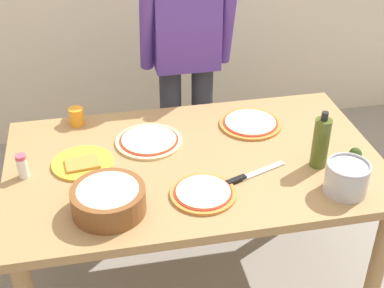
{
  "coord_description": "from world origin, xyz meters",
  "views": [
    {
      "loc": [
        -0.39,
        -1.87,
        2.07
      ],
      "look_at": [
        0.0,
        0.05,
        0.81
      ],
      "focal_mm": 50.64,
      "sensor_mm": 36.0,
      "label": 1
    }
  ],
  "objects_px": {
    "dining_table": "(194,177)",
    "popcorn_bowl": "(108,198)",
    "pizza_second_cooked": "(250,123)",
    "avocado": "(355,155)",
    "chef_knife": "(249,176)",
    "person_cook": "(186,51)",
    "plate_with_slice": "(83,163)",
    "cup_orange": "(77,117)",
    "pizza_cooked_on_tray": "(203,193)",
    "salt_shaker": "(22,166)",
    "pizza_raw_on_board": "(149,141)",
    "olive_oil_bottle": "(321,142)",
    "steel_pot": "(347,177)"
  },
  "relations": [
    {
      "from": "pizza_cooked_on_tray",
      "to": "avocado",
      "type": "height_order",
      "value": "avocado"
    },
    {
      "from": "person_cook",
      "to": "pizza_second_cooked",
      "type": "bearing_deg",
      "value": -68.25
    },
    {
      "from": "pizza_raw_on_board",
      "to": "plate_with_slice",
      "type": "relative_size",
      "value": 1.16
    },
    {
      "from": "dining_table",
      "to": "pizza_raw_on_board",
      "type": "distance_m",
      "value": 0.27
    },
    {
      "from": "dining_table",
      "to": "pizza_second_cooked",
      "type": "height_order",
      "value": "pizza_second_cooked"
    },
    {
      "from": "person_cook",
      "to": "avocado",
      "type": "height_order",
      "value": "person_cook"
    },
    {
      "from": "popcorn_bowl",
      "to": "steel_pot",
      "type": "bearing_deg",
      "value": -3.93
    },
    {
      "from": "chef_knife",
      "to": "pizza_cooked_on_tray",
      "type": "bearing_deg",
      "value": -159.38
    },
    {
      "from": "olive_oil_bottle",
      "to": "steel_pot",
      "type": "height_order",
      "value": "olive_oil_bottle"
    },
    {
      "from": "pizza_second_cooked",
      "to": "chef_knife",
      "type": "relative_size",
      "value": 1.05
    },
    {
      "from": "pizza_second_cooked",
      "to": "olive_oil_bottle",
      "type": "distance_m",
      "value": 0.43
    },
    {
      "from": "plate_with_slice",
      "to": "popcorn_bowl",
      "type": "height_order",
      "value": "popcorn_bowl"
    },
    {
      "from": "person_cook",
      "to": "chef_knife",
      "type": "xyz_separation_m",
      "value": [
        0.08,
        -0.92,
        -0.17
      ]
    },
    {
      "from": "chef_knife",
      "to": "plate_with_slice",
      "type": "bearing_deg",
      "value": 161.36
    },
    {
      "from": "pizza_second_cooked",
      "to": "cup_orange",
      "type": "bearing_deg",
      "value": 168.16
    },
    {
      "from": "person_cook",
      "to": "olive_oil_bottle",
      "type": "distance_m",
      "value": 0.98
    },
    {
      "from": "pizza_cooked_on_tray",
      "to": "olive_oil_bottle",
      "type": "bearing_deg",
      "value": 11.31
    },
    {
      "from": "person_cook",
      "to": "plate_with_slice",
      "type": "xyz_separation_m",
      "value": [
        -0.58,
        -0.7,
        -0.17
      ]
    },
    {
      "from": "olive_oil_bottle",
      "to": "chef_knife",
      "type": "xyz_separation_m",
      "value": [
        -0.31,
        -0.03,
        -0.11
      ]
    },
    {
      "from": "dining_table",
      "to": "salt_shaker",
      "type": "xyz_separation_m",
      "value": [
        -0.71,
        0.02,
        0.14
      ]
    },
    {
      "from": "olive_oil_bottle",
      "to": "salt_shaker",
      "type": "xyz_separation_m",
      "value": [
        -1.21,
        0.16,
        -0.06
      ]
    },
    {
      "from": "pizza_raw_on_board",
      "to": "steel_pot",
      "type": "height_order",
      "value": "steel_pot"
    },
    {
      "from": "person_cook",
      "to": "pizza_raw_on_board",
      "type": "relative_size",
      "value": 5.38
    },
    {
      "from": "dining_table",
      "to": "popcorn_bowl",
      "type": "bearing_deg",
      "value": -145.03
    },
    {
      "from": "dining_table",
      "to": "pizza_second_cooked",
      "type": "distance_m",
      "value": 0.41
    },
    {
      "from": "steel_pot",
      "to": "pizza_second_cooked",
      "type": "bearing_deg",
      "value": 111.16
    },
    {
      "from": "pizza_raw_on_board",
      "to": "pizza_second_cooked",
      "type": "distance_m",
      "value": 0.5
    },
    {
      "from": "plate_with_slice",
      "to": "salt_shaker",
      "type": "xyz_separation_m",
      "value": [
        -0.24,
        -0.04,
        0.04
      ]
    },
    {
      "from": "steel_pot",
      "to": "plate_with_slice",
      "type": "bearing_deg",
      "value": 158.93
    },
    {
      "from": "pizza_raw_on_board",
      "to": "pizza_cooked_on_tray",
      "type": "height_order",
      "value": "same"
    },
    {
      "from": "olive_oil_bottle",
      "to": "cup_orange",
      "type": "bearing_deg",
      "value": 151.19
    },
    {
      "from": "pizza_cooked_on_tray",
      "to": "chef_knife",
      "type": "distance_m",
      "value": 0.22
    },
    {
      "from": "salt_shaker",
      "to": "avocado",
      "type": "bearing_deg",
      "value": -7.0
    },
    {
      "from": "pizza_cooked_on_tray",
      "to": "olive_oil_bottle",
      "type": "xyz_separation_m",
      "value": [
        0.52,
        0.1,
        0.1
      ]
    },
    {
      "from": "plate_with_slice",
      "to": "steel_pot",
      "type": "xyz_separation_m",
      "value": [
        1.01,
        -0.39,
        0.06
      ]
    },
    {
      "from": "person_cook",
      "to": "salt_shaker",
      "type": "xyz_separation_m",
      "value": [
        -0.82,
        -0.74,
        -0.13
      ]
    },
    {
      "from": "cup_orange",
      "to": "plate_with_slice",
      "type": "bearing_deg",
      "value": -87.79
    },
    {
      "from": "pizza_second_cooked",
      "to": "popcorn_bowl",
      "type": "relative_size",
      "value": 1.05
    },
    {
      "from": "chef_knife",
      "to": "avocado",
      "type": "distance_m",
      "value": 0.47
    },
    {
      "from": "person_cook",
      "to": "plate_with_slice",
      "type": "bearing_deg",
      "value": -129.89
    },
    {
      "from": "pizza_second_cooked",
      "to": "cup_orange",
      "type": "relative_size",
      "value": 3.47
    },
    {
      "from": "pizza_cooked_on_tray",
      "to": "popcorn_bowl",
      "type": "relative_size",
      "value": 0.94
    },
    {
      "from": "dining_table",
      "to": "olive_oil_bottle",
      "type": "height_order",
      "value": "olive_oil_bottle"
    },
    {
      "from": "popcorn_bowl",
      "to": "avocado",
      "type": "xyz_separation_m",
      "value": [
        1.05,
        0.12,
        -0.03
      ]
    },
    {
      "from": "avocado",
      "to": "olive_oil_bottle",
      "type": "bearing_deg",
      "value": 176.34
    },
    {
      "from": "pizza_second_cooked",
      "to": "avocado",
      "type": "distance_m",
      "value": 0.52
    },
    {
      "from": "pizza_raw_on_board",
      "to": "olive_oil_bottle",
      "type": "height_order",
      "value": "olive_oil_bottle"
    },
    {
      "from": "dining_table",
      "to": "steel_pot",
      "type": "height_order",
      "value": "steel_pot"
    },
    {
      "from": "avocado",
      "to": "chef_knife",
      "type": "bearing_deg",
      "value": -178.17
    },
    {
      "from": "popcorn_bowl",
      "to": "olive_oil_bottle",
      "type": "height_order",
      "value": "olive_oil_bottle"
    }
  ]
}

